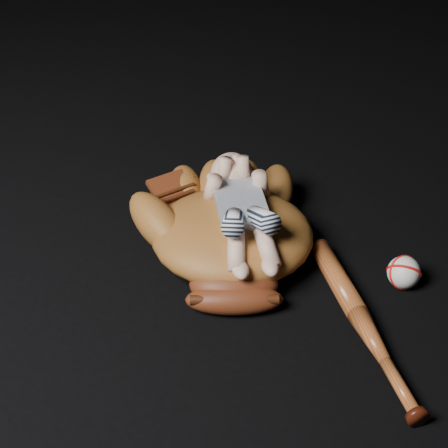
% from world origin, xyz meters
% --- Properties ---
extents(baseball_glove, '(0.41, 0.47, 0.14)m').
position_xyz_m(baseball_glove, '(0.05, 0.18, 0.07)').
color(baseball_glove, brown).
rests_on(baseball_glove, ground).
extents(newborn_baby, '(0.19, 0.35, 0.14)m').
position_xyz_m(newborn_baby, '(0.08, 0.18, 0.12)').
color(newborn_baby, '#DDAA8E').
rests_on(newborn_baby, baseball_glove).
extents(baseball_bat, '(0.13, 0.43, 0.04)m').
position_xyz_m(baseball_bat, '(0.28, -0.04, 0.02)').
color(baseball_bat, '#98461D').
rests_on(baseball_bat, ground).
extents(baseball, '(0.06, 0.06, 0.06)m').
position_xyz_m(baseball, '(0.38, 0.08, 0.03)').
color(baseball, white).
rests_on(baseball, ground).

